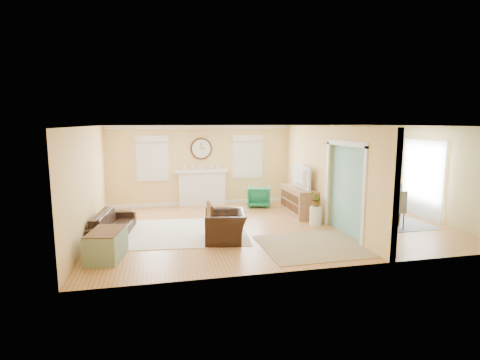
# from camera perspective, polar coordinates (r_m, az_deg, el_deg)

# --- Properties ---
(floor) EXTENTS (9.00, 9.00, 0.00)m
(floor) POSITION_cam_1_polar(r_m,az_deg,el_deg) (9.95, 4.91, -6.95)
(floor) COLOR olive
(floor) RESTS_ON ground
(wall_back) EXTENTS (9.00, 0.02, 2.60)m
(wall_back) POSITION_cam_1_polar(r_m,az_deg,el_deg) (12.55, 0.91, 2.41)
(wall_back) COLOR #E4BF6F
(wall_back) RESTS_ON ground
(wall_front) EXTENTS (9.00, 0.02, 2.60)m
(wall_front) POSITION_cam_1_polar(r_m,az_deg,el_deg) (6.92, 12.47, -3.03)
(wall_front) COLOR #E4BF6F
(wall_front) RESTS_ON ground
(wall_left) EXTENTS (0.02, 6.00, 2.60)m
(wall_left) POSITION_cam_1_polar(r_m,az_deg,el_deg) (9.38, -22.23, -0.41)
(wall_left) COLOR #E4BF6F
(wall_left) RESTS_ON ground
(wall_right) EXTENTS (0.02, 6.00, 2.60)m
(wall_right) POSITION_cam_1_polar(r_m,az_deg,el_deg) (11.82, 26.31, 1.11)
(wall_right) COLOR #E4BF6F
(wall_right) RESTS_ON ground
(ceiling) EXTENTS (9.00, 6.00, 0.02)m
(ceiling) POSITION_cam_1_polar(r_m,az_deg,el_deg) (9.58, 5.12, 8.20)
(ceiling) COLOR white
(ceiling) RESTS_ON wall_back
(partition) EXTENTS (0.17, 6.00, 2.60)m
(partition) POSITION_cam_1_polar(r_m,az_deg,el_deg) (10.47, 12.47, 1.25)
(partition) COLOR #E4BF6F
(partition) RESTS_ON ground
(fireplace) EXTENTS (1.70, 0.30, 1.17)m
(fireplace) POSITION_cam_1_polar(r_m,az_deg,el_deg) (12.27, -5.80, -1.10)
(fireplace) COLOR white
(fireplace) RESTS_ON ground
(wall_clock) EXTENTS (0.70, 0.07, 0.70)m
(wall_clock) POSITION_cam_1_polar(r_m,az_deg,el_deg) (12.21, -5.93, 4.78)
(wall_clock) COLOR #472615
(wall_clock) RESTS_ON wall_back
(window_left) EXTENTS (1.05, 0.13, 1.42)m
(window_left) POSITION_cam_1_polar(r_m,az_deg,el_deg) (12.13, -13.22, 3.66)
(window_left) COLOR white
(window_left) RESTS_ON wall_back
(window_right) EXTENTS (1.05, 0.13, 1.42)m
(window_right) POSITION_cam_1_polar(r_m,az_deg,el_deg) (12.48, 1.19, 4.02)
(window_right) COLOR white
(window_right) RESTS_ON wall_back
(french_doors) EXTENTS (0.06, 1.70, 2.20)m
(french_doors) POSITION_cam_1_polar(r_m,az_deg,el_deg) (11.82, 26.07, 0.14)
(french_doors) COLOR white
(french_doors) RESTS_ON ground
(pendant) EXTENTS (0.30, 0.30, 0.55)m
(pendant) POSITION_cam_1_polar(r_m,az_deg,el_deg) (10.87, 20.42, 5.64)
(pendant) COLOR gold
(pendant) RESTS_ON ceiling
(rug_cream) EXTENTS (3.13, 2.78, 0.02)m
(rug_cream) POSITION_cam_1_polar(r_m,az_deg,el_deg) (9.44, -8.03, -7.83)
(rug_cream) COLOR white
(rug_cream) RESTS_ON floor
(rug_jute) EXTENTS (2.44, 2.01, 0.01)m
(rug_jute) POSITION_cam_1_polar(r_m,az_deg,el_deg) (8.53, 11.60, -9.76)
(rug_jute) COLOR #9C885C
(rug_jute) RESTS_ON floor
(rug_grey) EXTENTS (2.27, 2.84, 0.01)m
(rug_grey) POSITION_cam_1_polar(r_m,az_deg,el_deg) (11.28, 19.26, -5.50)
(rug_grey) COLOR gray
(rug_grey) RESTS_ON floor
(sofa) EXTENTS (0.97, 2.00, 0.56)m
(sofa) POSITION_cam_1_polar(r_m,az_deg,el_deg) (9.53, -18.76, -6.36)
(sofa) COLOR black
(sofa) RESTS_ON floor
(eames_chair) EXTENTS (1.06, 1.17, 0.68)m
(eames_chair) POSITION_cam_1_polar(r_m,az_deg,el_deg) (8.62, -2.26, -7.07)
(eames_chair) COLOR black
(eames_chair) RESTS_ON floor
(green_chair) EXTENTS (0.87, 0.88, 0.66)m
(green_chair) POSITION_cam_1_polar(r_m,az_deg,el_deg) (12.08, 2.87, -2.50)
(green_chair) COLOR #0D6A42
(green_chair) RESTS_ON floor
(trunk) EXTENTS (0.78, 1.09, 0.58)m
(trunk) POSITION_cam_1_polar(r_m,az_deg,el_deg) (7.98, -19.72, -9.28)
(trunk) COLOR gray
(trunk) RESTS_ON floor
(credenza) EXTENTS (0.56, 1.64, 0.80)m
(credenza) POSITION_cam_1_polar(r_m,az_deg,el_deg) (11.17, 8.84, -3.17)
(credenza) COLOR #A87F54
(credenza) RESTS_ON floor
(tv) EXTENTS (0.18, 1.15, 0.66)m
(tv) POSITION_cam_1_polar(r_m,az_deg,el_deg) (11.04, 8.84, 0.54)
(tv) COLOR black
(tv) RESTS_ON credenza
(garden_stool) EXTENTS (0.33, 0.33, 0.48)m
(garden_stool) POSITION_cam_1_polar(r_m,az_deg,el_deg) (10.19, 11.44, -5.32)
(garden_stool) COLOR white
(garden_stool) RESTS_ON floor
(potted_plant) EXTENTS (0.45, 0.44, 0.38)m
(potted_plant) POSITION_cam_1_polar(r_m,az_deg,el_deg) (10.09, 11.52, -2.95)
(potted_plant) COLOR #337F33
(potted_plant) RESTS_ON garden_stool
(dining_table) EXTENTS (1.42, 2.09, 0.68)m
(dining_table) POSITION_cam_1_polar(r_m,az_deg,el_deg) (11.20, 19.35, -3.86)
(dining_table) COLOR #472615
(dining_table) RESTS_ON floor
(dining_chair_n) EXTENTS (0.49, 0.49, 0.99)m
(dining_chair_n) POSITION_cam_1_polar(r_m,az_deg,el_deg) (12.12, 17.06, -1.63)
(dining_chair_n) COLOR gray
(dining_chair_n) RESTS_ON floor
(dining_chair_s) EXTENTS (0.47, 0.47, 1.00)m
(dining_chair_s) POSITION_cam_1_polar(r_m,az_deg,el_deg) (10.27, 22.39, -3.71)
(dining_chair_s) COLOR gray
(dining_chair_s) RESTS_ON floor
(dining_chair_w) EXTENTS (0.45, 0.45, 0.92)m
(dining_chair_w) POSITION_cam_1_polar(r_m,az_deg,el_deg) (10.87, 16.09, -2.98)
(dining_chair_w) COLOR white
(dining_chair_w) RESTS_ON floor
(dining_chair_e) EXTENTS (0.54, 0.54, 1.01)m
(dining_chair_e) POSITION_cam_1_polar(r_m,az_deg,el_deg) (11.54, 22.04, -2.35)
(dining_chair_e) COLOR gray
(dining_chair_e) RESTS_ON floor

